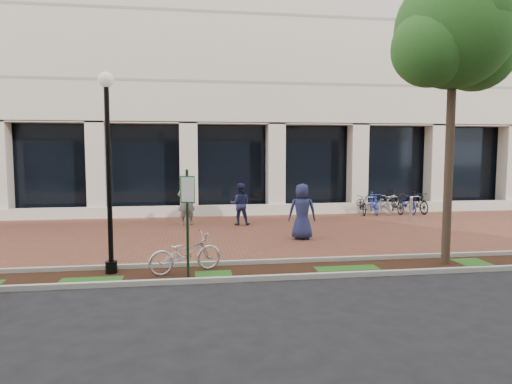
{
  "coord_description": "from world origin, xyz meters",
  "views": [
    {
      "loc": [
        -1.99,
        -16.0,
        2.93
      ],
      "look_at": [
        0.25,
        -0.8,
        1.55
      ],
      "focal_mm": 32.0,
      "sensor_mm": 36.0,
      "label": 1
    }
  ],
  "objects": [
    {
      "name": "parking_sign",
      "position": [
        -2.04,
        -5.56,
        1.59
      ],
      "size": [
        0.34,
        0.07,
        2.52
      ],
      "rotation": [
        0.0,
        0.0,
        -0.32
      ],
      "color": "#133519",
      "rests_on": "ground"
    },
    {
      "name": "pedestrian_mid",
      "position": [
        -0.01,
        1.85,
        0.84
      ],
      "size": [
        0.89,
        0.74,
        1.67
      ],
      "primitive_type": "imported",
      "rotation": [
        0.0,
        0.0,
        3.0
      ],
      "color": "#1C2047",
      "rests_on": "ground"
    },
    {
      "name": "pedestrian_left",
      "position": [
        -2.11,
        2.07,
        0.94
      ],
      "size": [
        0.77,
        0.6,
        1.87
      ],
      "primitive_type": "imported",
      "rotation": [
        0.0,
        0.0,
        3.38
      ],
      "color": "slate",
      "rests_on": "ground"
    },
    {
      "name": "bollard",
      "position": [
        7.15,
        1.7,
        0.53
      ],
      "size": [
        0.12,
        0.12,
        1.05
      ],
      "color": "#B5B5BA",
      "rests_on": "ground"
    },
    {
      "name": "ground",
      "position": [
        0.0,
        0.0,
        0.0
      ],
      "size": [
        120.0,
        120.0,
        0.0
      ],
      "primitive_type": "plane",
      "color": "black",
      "rests_on": "ground"
    },
    {
      "name": "curb_plaza_side",
      "position": [
        0.0,
        -4.5,
        0.06
      ],
      "size": [
        40.0,
        0.12,
        0.12
      ],
      "primitive_type": "cube",
      "color": "#B0B1A7",
      "rests_on": "ground"
    },
    {
      "name": "brick_plaza",
      "position": [
        0.0,
        0.0,
        0.01
      ],
      "size": [
        40.0,
        9.0,
        0.01
      ],
      "primitive_type": "cube",
      "color": "brown",
      "rests_on": "ground"
    },
    {
      "name": "lamppost",
      "position": [
        -3.87,
        -4.87,
        2.68
      ],
      "size": [
        0.36,
        0.36,
        4.76
      ],
      "color": "black",
      "rests_on": "ground"
    },
    {
      "name": "street_tree",
      "position": [
        4.64,
        -5.15,
        5.74
      ],
      "size": [
        3.5,
        2.92,
        7.4
      ],
      "color": "#4D3C2C",
      "rests_on": "ground"
    },
    {
      "name": "near_office_building",
      "position": [
        0.0,
        10.47,
        10.05
      ],
      "size": [
        40.0,
        12.12,
        16.0
      ],
      "color": "beige",
      "rests_on": "ground"
    },
    {
      "name": "locked_bicycle",
      "position": [
        -2.1,
        -5.06,
        0.48
      ],
      "size": [
        1.94,
        1.27,
        0.96
      ],
      "primitive_type": "imported",
      "rotation": [
        0.0,
        0.0,
        1.95
      ],
      "color": "silver",
      "rests_on": "ground"
    },
    {
      "name": "curb_street_side",
      "position": [
        0.0,
        -6.0,
        0.06
      ],
      "size": [
        40.0,
        0.12,
        0.12
      ],
      "primitive_type": "cube",
      "color": "#B0B1A7",
      "rests_on": "ground"
    },
    {
      "name": "bike_rack_cluster",
      "position": [
        7.29,
        4.06,
        0.49
      ],
      "size": [
        3.53,
        1.86,
        1.04
      ],
      "rotation": [
        0.0,
        0.0,
        -0.07
      ],
      "color": "black",
      "rests_on": "ground"
    },
    {
      "name": "pedestrian_right",
      "position": [
        1.71,
        -1.38,
        0.93
      ],
      "size": [
        1.0,
        0.73,
        1.87
      ],
      "primitive_type": "imported",
      "rotation": [
        0.0,
        0.0,
        2.98
      ],
      "color": "#1F264F",
      "rests_on": "ground"
    },
    {
      "name": "planting_strip",
      "position": [
        0.0,
        -5.25,
        0.01
      ],
      "size": [
        40.0,
        1.5,
        0.01
      ],
      "primitive_type": "cube",
      "color": "black",
      "rests_on": "ground"
    }
  ]
}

